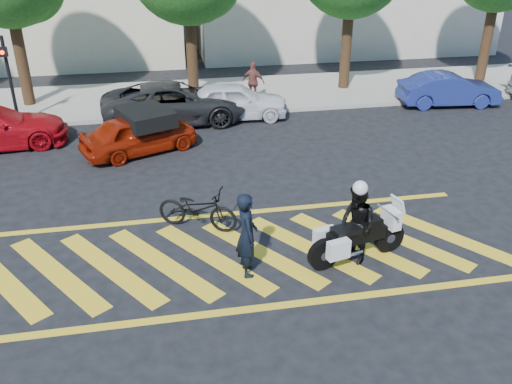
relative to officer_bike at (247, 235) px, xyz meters
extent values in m
plane|color=black|center=(-0.06, 0.69, -0.93)|extent=(90.00, 90.00, 0.00)
cube|color=#9E998E|center=(-0.06, 12.69, -0.86)|extent=(60.00, 5.00, 0.15)
cube|color=yellow|center=(-5.06, 0.69, -0.93)|extent=(2.43, 3.21, 0.01)
cube|color=yellow|center=(-3.96, 0.69, -0.93)|extent=(2.43, 3.21, 0.01)
cube|color=yellow|center=(-2.86, 0.69, -0.93)|extent=(2.43, 3.21, 0.01)
cube|color=yellow|center=(-1.76, 0.69, -0.93)|extent=(2.43, 3.21, 0.01)
cube|color=yellow|center=(-0.66, 0.69, -0.93)|extent=(2.43, 3.21, 0.01)
cube|color=yellow|center=(0.44, 0.69, -0.93)|extent=(2.43, 3.21, 0.01)
cube|color=yellow|center=(1.54, 0.69, -0.93)|extent=(2.43, 3.21, 0.01)
cube|color=yellow|center=(2.64, 0.69, -0.93)|extent=(2.43, 3.21, 0.01)
cube|color=yellow|center=(3.74, 0.69, -0.93)|extent=(2.43, 3.21, 0.01)
cube|color=yellow|center=(4.84, 0.69, -0.93)|extent=(2.43, 3.21, 0.01)
cube|color=yellow|center=(-0.06, -1.21, -0.93)|extent=(12.00, 0.20, 0.01)
cube|color=yellow|center=(-0.06, 2.59, -0.93)|extent=(12.00, 0.20, 0.01)
cylinder|color=black|center=(-6.56, 12.69, 1.07)|extent=(0.44, 0.44, 4.00)
cylinder|color=black|center=(-0.06, 12.69, 1.07)|extent=(0.44, 0.44, 4.00)
cylinder|color=black|center=(6.44, 12.69, 1.07)|extent=(0.44, 0.44, 4.00)
cylinder|color=black|center=(12.94, 12.69, 1.07)|extent=(0.44, 0.44, 4.00)
cylinder|color=black|center=(-6.56, 10.49, 0.67)|extent=(0.12, 0.12, 3.20)
cube|color=black|center=(-6.56, 10.29, 1.77)|extent=(0.28, 0.18, 0.32)
sphere|color=#FF260C|center=(-6.56, 10.19, 1.77)|extent=(0.14, 0.14, 0.14)
imported|color=black|center=(0.00, 0.00, 0.00)|extent=(0.46, 0.69, 1.86)
imported|color=black|center=(-0.85, 2.06, -0.41)|extent=(2.09, 1.51, 1.04)
cylinder|color=black|center=(1.61, -0.16, -0.57)|extent=(0.73, 0.32, 0.71)
cylinder|color=silver|center=(1.61, -0.16, -0.57)|extent=(0.25, 0.22, 0.22)
cylinder|color=black|center=(3.25, 0.24, -0.57)|extent=(0.73, 0.32, 0.71)
cylinder|color=silver|center=(3.25, 0.24, -0.57)|extent=(0.25, 0.22, 0.22)
cube|color=black|center=(2.38, 0.03, -0.30)|extent=(1.38, 0.59, 0.32)
cube|color=black|center=(2.70, 0.11, -0.09)|extent=(0.55, 0.43, 0.24)
cube|color=black|center=(2.12, -0.03, -0.11)|extent=(0.66, 0.50, 0.13)
cube|color=silver|center=(3.25, 0.24, -0.09)|extent=(0.34, 0.50, 0.43)
cube|color=silver|center=(1.72, 0.16, -0.34)|extent=(0.52, 0.30, 0.41)
cube|color=silver|center=(1.85, -0.39, -0.34)|extent=(0.52, 0.30, 0.41)
imported|color=black|center=(2.38, 0.04, -0.05)|extent=(0.85, 0.99, 1.76)
imported|color=maroon|center=(-2.22, 7.17, -0.30)|extent=(3.97, 2.83, 1.25)
imported|color=black|center=(-0.96, 9.89, -0.20)|extent=(5.30, 2.57, 1.45)
imported|color=white|center=(1.21, 9.89, -0.25)|extent=(4.09, 1.88, 1.36)
imported|color=navy|center=(9.84, 9.89, -0.29)|extent=(4.04, 1.75, 1.29)
imported|color=brown|center=(2.23, 11.40, 0.01)|extent=(0.99, 0.80, 1.57)
camera|label=1|loc=(-1.57, -9.35, 5.76)|focal=38.00mm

